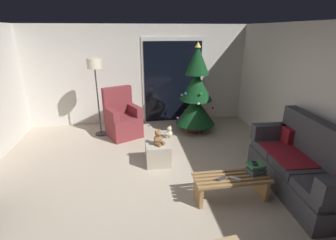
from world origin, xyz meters
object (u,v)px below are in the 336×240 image
object	(u,v)px
teddy_bear_chestnut	(158,138)
teddy_bear_cream_by_tree	(169,133)
couch	(304,167)
book_stack	(256,169)
coffee_table	(231,184)
christmas_tree	(196,95)
remote_white	(235,178)
ottoman	(158,154)
cell_phone	(255,163)
floor_lamp	(95,71)
armchair	(122,119)
remote_graphite	(221,178)

from	to	relation	value
teddy_bear_chestnut	teddy_bear_cream_by_tree	size ratio (longest dim) A/B	1.00
couch	book_stack	world-z (taller)	couch
coffee_table	christmas_tree	size ratio (longest dim) A/B	0.52
remote_white	ottoman	world-z (taller)	ottoman
cell_phone	teddy_bear_cream_by_tree	size ratio (longest dim) A/B	0.50
remote_white	ottoman	distance (m)	1.57
ottoman	coffee_table	bearing A→B (deg)	-50.93
ottoman	teddy_bear_cream_by_tree	bearing A→B (deg)	71.25
coffee_table	book_stack	bearing A→B (deg)	5.77
book_stack	teddy_bear_chestnut	size ratio (longest dim) A/B	0.97
floor_lamp	christmas_tree	bearing A→B (deg)	-4.48
couch	armchair	distance (m)	3.77
couch	remote_graphite	world-z (taller)	couch
armchair	ottoman	xyz separation A→B (m)	(0.67, -1.43, -0.20)
remote_white	ottoman	xyz separation A→B (m)	(-0.96, 1.22, -0.18)
teddy_bear_chestnut	armchair	bearing A→B (deg)	115.14
book_stack	christmas_tree	xyz separation A→B (m)	(-0.25, 2.52, 0.50)
cell_phone	armchair	bearing A→B (deg)	142.73
book_stack	armchair	distance (m)	3.23
remote_white	book_stack	xyz separation A→B (m)	(0.36, 0.10, 0.06)
cell_phone	armchair	size ratio (longest dim) A/B	0.13
couch	teddy_bear_chestnut	bearing A→B (deg)	152.18
coffee_table	ottoman	size ratio (longest dim) A/B	2.50
christmas_tree	coffee_table	bearing A→B (deg)	-92.87
remote_graphite	ottoman	world-z (taller)	ottoman
couch	teddy_bear_chestnut	xyz separation A→B (m)	(-2.10, 1.11, 0.12)
remote_white	ottoman	size ratio (longest dim) A/B	0.35
coffee_table	ottoman	xyz separation A→B (m)	(-0.94, 1.16, -0.05)
ottoman	teddy_bear_cream_by_tree	size ratio (longest dim) A/B	1.54
ottoman	couch	bearing A→B (deg)	-27.92
christmas_tree	cell_phone	bearing A→B (deg)	-84.59
coffee_table	ottoman	distance (m)	1.49
armchair	teddy_bear_chestnut	bearing A→B (deg)	-64.86
cell_phone	ottoman	size ratio (longest dim) A/B	0.33
remote_graphite	ottoman	bearing A→B (deg)	-171.74
couch	floor_lamp	world-z (taller)	floor_lamp
couch	floor_lamp	bearing A→B (deg)	140.78
armchair	teddy_bear_cream_by_tree	world-z (taller)	armchair
book_stack	christmas_tree	world-z (taller)	christmas_tree
christmas_tree	couch	bearing A→B (deg)	-67.59
remote_white	book_stack	size ratio (longest dim) A/B	0.56
christmas_tree	teddy_bear_cream_by_tree	xyz separation A→B (m)	(-0.69, -0.27, -0.81)
book_stack	christmas_tree	distance (m)	2.58
coffee_table	couch	bearing A→B (deg)	2.07
remote_white	teddy_bear_chestnut	world-z (taller)	teddy_bear_chestnut
armchair	ottoman	size ratio (longest dim) A/B	2.57
couch	armchair	xyz separation A→B (m)	(-2.78, 2.55, 0.00)
christmas_tree	teddy_bear_cream_by_tree	size ratio (longest dim) A/B	7.42
armchair	teddy_bear_cream_by_tree	size ratio (longest dim) A/B	3.96
armchair	floor_lamp	size ratio (longest dim) A/B	0.63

